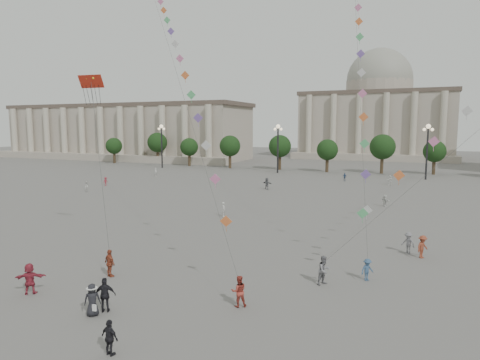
% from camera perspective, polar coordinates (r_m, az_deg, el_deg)
% --- Properties ---
extents(ground, '(360.00, 360.00, 0.00)m').
position_cam_1_polar(ground, '(26.11, -12.43, -15.99)').
color(ground, '#5B5956').
rests_on(ground, ground).
extents(hall_west, '(84.00, 26.22, 17.20)m').
position_cam_1_polar(hall_west, '(144.20, -15.17, 6.21)').
color(hall_west, '#A49A8A').
rests_on(hall_west, ground).
extents(hall_central, '(48.30, 34.30, 35.50)m').
position_cam_1_polar(hall_central, '(149.37, 17.87, 8.36)').
color(hall_central, '#A49A8A').
rests_on(hall_central, ground).
extents(tree_row, '(137.12, 5.12, 8.00)m').
position_cam_1_polar(tree_row, '(98.56, 14.87, 4.13)').
color(tree_row, '#34281A').
rests_on(tree_row, ground).
extents(lamp_post_far_west, '(2.00, 0.90, 10.65)m').
position_cam_1_polar(lamp_post_far_west, '(107.26, -10.41, 5.52)').
color(lamp_post_far_west, '#262628').
rests_on(lamp_post_far_west, ground).
extents(lamp_post_mid_west, '(2.00, 0.90, 10.65)m').
position_cam_1_polar(lamp_post_mid_west, '(94.10, 5.08, 5.40)').
color(lamp_post_mid_west, '#262628').
rests_on(lamp_post_mid_west, ground).
extents(lamp_post_mid_east, '(2.00, 0.90, 10.65)m').
position_cam_1_polar(lamp_post_mid_east, '(89.47, 23.73, 4.73)').
color(lamp_post_mid_east, '#262628').
rests_on(lamp_post_mid_east, ground).
extents(person_crowd_0, '(0.96, 0.75, 1.52)m').
position_cam_1_polar(person_crowd_0, '(82.63, 13.77, 0.39)').
color(person_crowd_0, '#334C73').
rests_on(person_crowd_0, ground).
extents(person_crowd_1, '(0.84, 0.93, 1.57)m').
position_cam_1_polar(person_crowd_1, '(71.55, -19.73, -0.82)').
color(person_crowd_1, silver).
rests_on(person_crowd_1, ground).
extents(person_crowd_2, '(0.86, 1.10, 1.49)m').
position_cam_1_polar(person_crowd_2, '(77.46, -17.48, -0.18)').
color(person_crowd_2, maroon).
rests_on(person_crowd_2, ground).
extents(person_crowd_4, '(1.16, 1.64, 1.71)m').
position_cam_1_polar(person_crowd_4, '(79.30, 19.37, -0.01)').
color(person_crowd_4, white).
rests_on(person_crowd_4, ground).
extents(person_crowd_6, '(1.30, 1.13, 1.75)m').
position_cam_1_polar(person_crowd_6, '(37.37, 21.51, -7.79)').
color(person_crowd_6, slate).
rests_on(person_crowd_6, ground).
extents(person_crowd_7, '(1.32, 1.31, 1.52)m').
position_cam_1_polar(person_crowd_7, '(57.83, 18.76, -2.62)').
color(person_crowd_7, silver).
rests_on(person_crowd_7, ground).
extents(person_crowd_8, '(1.18, 1.34, 1.80)m').
position_cam_1_polar(person_crowd_8, '(36.47, 23.16, -8.19)').
color(person_crowd_8, brown).
rests_on(person_crowd_8, ground).
extents(person_crowd_10, '(0.55, 0.71, 1.74)m').
position_cam_1_polar(person_crowd_10, '(89.15, -11.16, 1.02)').
color(person_crowd_10, beige).
rests_on(person_crowd_10, ground).
extents(person_crowd_12, '(1.86, 1.11, 1.91)m').
position_cam_1_polar(person_crowd_12, '(69.64, 3.61, -0.48)').
color(person_crowd_12, slate).
rests_on(person_crowd_12, ground).
extents(person_crowd_13, '(0.59, 0.72, 1.69)m').
position_cam_1_polar(person_crowd_13, '(48.61, -2.20, -3.93)').
color(person_crowd_13, silver).
rests_on(person_crowd_13, ground).
extents(tourist_0, '(1.20, 0.81, 1.90)m').
position_cam_1_polar(tourist_0, '(30.90, -16.96, -10.57)').
color(tourist_0, '#9C442A').
rests_on(tourist_0, ground).
extents(tourist_1, '(1.02, 0.54, 1.66)m').
position_cam_1_polar(tourist_1, '(21.13, -16.97, -19.47)').
color(tourist_1, black).
rests_on(tourist_1, ground).
extents(tourist_2, '(1.79, 1.49, 1.92)m').
position_cam_1_polar(tourist_2, '(29.69, -26.23, -11.71)').
color(tourist_2, '#A02B3D').
rests_on(tourist_2, ground).
extents(tourist_4, '(1.23, 0.96, 1.94)m').
position_cam_1_polar(tourist_4, '(25.48, -17.53, -14.40)').
color(tourist_4, black).
rests_on(tourist_4, ground).
extents(kite_flyer_0, '(1.11, 1.05, 1.81)m').
position_cam_1_polar(kite_flyer_0, '(25.05, -0.15, -14.60)').
color(kite_flyer_0, '#9F362B').
rests_on(kite_flyer_0, ground).
extents(kite_flyer_1, '(1.05, 1.08, 1.49)m').
position_cam_1_polar(kite_flyer_1, '(30.20, 16.61, -11.38)').
color(kite_flyer_1, '#36557A').
rests_on(kite_flyer_1, ground).
extents(kite_flyer_2, '(1.10, 1.16, 1.89)m').
position_cam_1_polar(kite_flyer_2, '(28.78, 11.15, -11.72)').
color(kite_flyer_2, slate).
rests_on(kite_flyer_2, ground).
extents(hat_person, '(1.03, 0.98, 1.78)m').
position_cam_1_polar(hat_person, '(25.22, -19.09, -14.81)').
color(hat_person, black).
rests_on(hat_person, ground).
extents(dragon_kite, '(4.19, 3.23, 14.85)m').
position_cam_1_polar(dragon_kite, '(37.88, -19.16, 11.16)').
color(dragon_kite, '#AF2212').
rests_on(dragon_kite, ground).
extents(kite_train_west, '(39.31, 45.63, 74.75)m').
position_cam_1_polar(kite_train_west, '(56.85, -10.52, 21.63)').
color(kite_train_west, '#3F3F3F').
rests_on(kite_train_west, ground).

